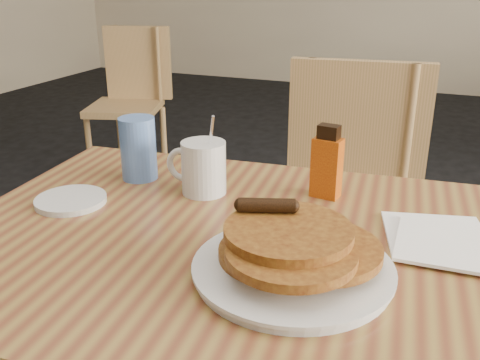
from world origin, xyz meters
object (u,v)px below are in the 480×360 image
object	(u,v)px
pancake_plate	(293,257)
chair_wall_extra	(131,89)
chair_main_far	(347,192)
blue_tumbler	(138,148)
syrup_bottle	(327,164)
main_table	(267,263)
coffee_mug	(202,167)

from	to	relation	value
pancake_plate	chair_wall_extra	bearing A→B (deg)	128.48
chair_main_far	blue_tumbler	xyz separation A→B (m)	(-0.37, -0.55, 0.26)
pancake_plate	blue_tumbler	world-z (taller)	blue_tumbler
chair_main_far	blue_tumbler	bearing A→B (deg)	-130.62
syrup_bottle	chair_wall_extra	bearing A→B (deg)	141.11
chair_main_far	pancake_plate	bearing A→B (deg)	-91.97
main_table	chair_main_far	distance (m)	0.74
chair_main_far	syrup_bottle	world-z (taller)	chair_main_far
pancake_plate	coffee_mug	xyz separation A→B (m)	(-0.27, 0.24, 0.03)
chair_main_far	chair_wall_extra	bearing A→B (deg)	135.47
coffee_mug	blue_tumbler	distance (m)	0.17
main_table	coffee_mug	distance (m)	0.27
blue_tumbler	main_table	bearing A→B (deg)	-25.94
coffee_mug	blue_tumbler	xyz separation A→B (m)	(-0.17, 0.02, 0.01)
pancake_plate	blue_tumbler	xyz separation A→B (m)	(-0.44, 0.27, 0.04)
pancake_plate	syrup_bottle	xyz separation A→B (m)	(-0.03, 0.32, 0.04)
chair_main_far	blue_tumbler	world-z (taller)	chair_main_far
chair_main_far	pancake_plate	distance (m)	0.85
coffee_mug	syrup_bottle	distance (m)	0.26
main_table	chair_wall_extra	xyz separation A→B (m)	(-1.53, 1.92, -0.18)
chair_main_far	pancake_plate	size ratio (longest dim) A/B	3.04
syrup_bottle	blue_tumbler	size ratio (longest dim) A/B	1.09
pancake_plate	syrup_bottle	distance (m)	0.32
pancake_plate	syrup_bottle	size ratio (longest dim) A/B	2.04
syrup_bottle	chair_main_far	bearing A→B (deg)	102.75
coffee_mug	blue_tumbler	bearing A→B (deg)	155.90
main_table	syrup_bottle	size ratio (longest dim) A/B	8.28
chair_wall_extra	chair_main_far	bearing A→B (deg)	-55.42
main_table	chair_wall_extra	bearing A→B (deg)	128.46
chair_wall_extra	syrup_bottle	world-z (taller)	syrup_bottle
coffee_mug	chair_wall_extra	bearing A→B (deg)	110.33
main_table	coffee_mug	size ratio (longest dim) A/B	7.26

